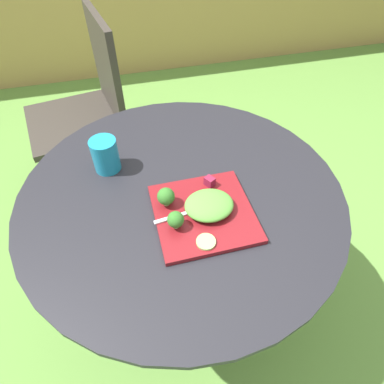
{
  "coord_description": "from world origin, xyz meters",
  "views": [
    {
      "loc": [
        -0.13,
        -0.62,
        1.37
      ],
      "look_at": [
        0.02,
        -0.05,
        0.74
      ],
      "focal_mm": 30.44,
      "sensor_mm": 36.0,
      "label": 1
    }
  ],
  "objects": [
    {
      "name": "fork",
      "position": [
        -0.0,
        -0.1,
        0.72
      ],
      "size": [
        0.15,
        0.04,
        0.0
      ],
      "color": "silver",
      "rests_on": "salad_plate"
    },
    {
      "name": "patio_table",
      "position": [
        0.0,
        0.0,
        0.46
      ],
      "size": [
        0.92,
        0.92,
        0.7
      ],
      "color": "black",
      "rests_on": "ground_plane"
    },
    {
      "name": "cucumber_slice_0",
      "position": [
        0.02,
        -0.2,
        0.72
      ],
      "size": [
        0.05,
        0.05,
        0.01
      ],
      "primitive_type": "cylinder",
      "color": "#8EB766",
      "rests_on": "salad_plate"
    },
    {
      "name": "lettuce_mound",
      "position": [
        0.05,
        -0.1,
        0.74
      ],
      "size": [
        0.13,
        0.11,
        0.04
      ],
      "primitive_type": "ellipsoid",
      "color": "#519338",
      "rests_on": "salad_plate"
    },
    {
      "name": "salad_plate",
      "position": [
        0.04,
        -0.1,
        0.71
      ],
      "size": [
        0.25,
        0.25,
        0.01
      ],
      "primitive_type": "cube",
      "color": "maroon",
      "rests_on": "patio_table"
    },
    {
      "name": "ground_plane",
      "position": [
        0.0,
        0.0,
        0.0
      ],
      "size": [
        12.0,
        12.0,
        0.0
      ],
      "primitive_type": "plane",
      "color": "#568438"
    },
    {
      "name": "drinking_glass",
      "position": [
        -0.19,
        0.14,
        0.75
      ],
      "size": [
        0.08,
        0.08,
        0.1
      ],
      "color": "teal",
      "rests_on": "patio_table"
    },
    {
      "name": "beet_chunk_0",
      "position": [
        0.08,
        -0.01,
        0.73
      ],
      "size": [
        0.03,
        0.03,
        0.03
      ],
      "primitive_type": "cube",
      "rotation": [
        0.0,
        0.0,
        5.26
      ],
      "color": "maroon",
      "rests_on": "salad_plate"
    },
    {
      "name": "broccoli_floret_0",
      "position": [
        -0.04,
        -0.13,
        0.74
      ],
      "size": [
        0.04,
        0.04,
        0.05
      ],
      "color": "#99B770",
      "rests_on": "salad_plate"
    },
    {
      "name": "patio_chair",
      "position": [
        -0.26,
        0.85,
        0.53
      ],
      "size": [
        0.51,
        0.51,
        0.9
      ],
      "color": "#332D28",
      "rests_on": "ground_plane"
    },
    {
      "name": "broccoli_floret_1",
      "position": [
        -0.05,
        -0.05,
        0.75
      ],
      "size": [
        0.05,
        0.05,
        0.05
      ],
      "color": "#99B770",
      "rests_on": "salad_plate"
    }
  ]
}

